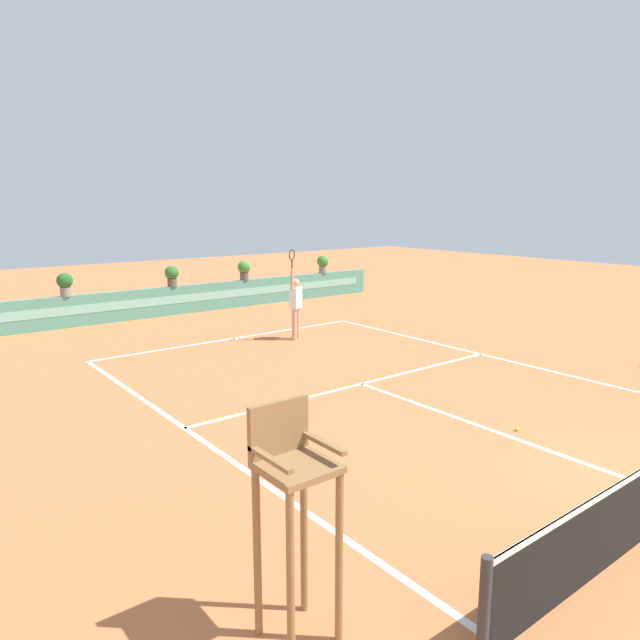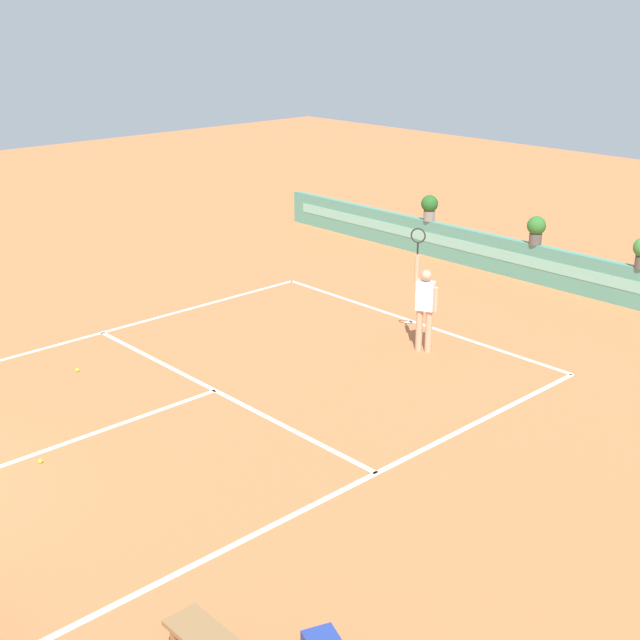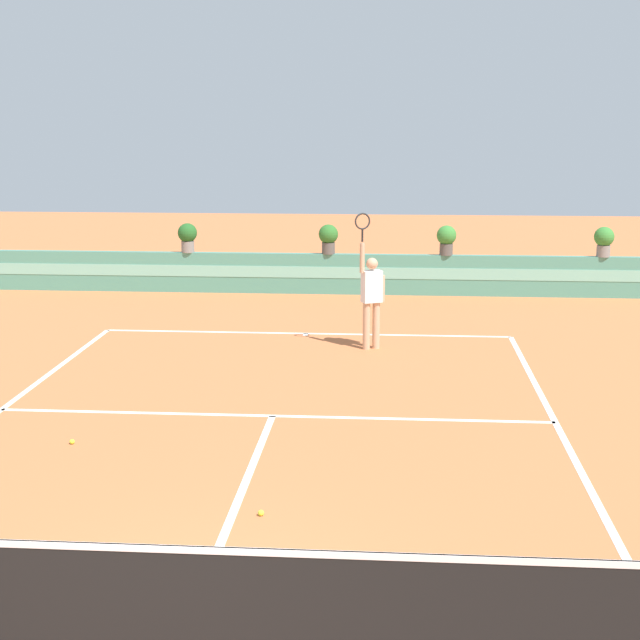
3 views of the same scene
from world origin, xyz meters
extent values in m
plane|color=#C66B3D|center=(0.00, 6.00, 0.00)|extent=(60.00, 60.00, 0.00)
cube|color=white|center=(0.00, 11.89, 0.00)|extent=(8.22, 0.10, 0.01)
cube|color=white|center=(0.00, 6.40, 0.00)|extent=(8.22, 0.10, 0.01)
cube|color=white|center=(0.00, 3.20, 0.00)|extent=(0.10, 6.40, 0.01)
cube|color=white|center=(4.11, 5.95, 0.00)|extent=(0.10, 11.89, 0.01)
cube|color=white|center=(0.00, 11.79, 0.00)|extent=(0.10, 0.20, 0.01)
cube|color=black|center=(0.00, 0.00, 0.47)|extent=(8.82, 0.02, 0.95)
cube|color=white|center=(0.00, 0.00, 0.92)|extent=(8.82, 0.03, 0.06)
cube|color=#4C8E7A|center=(0.00, 16.39, 0.50)|extent=(18.00, 0.20, 1.00)
cube|color=#7ABCA8|center=(0.00, 16.29, 0.55)|extent=(17.10, 0.01, 0.28)
cylinder|color=tan|center=(1.44, 10.75, 0.45)|extent=(0.14, 0.14, 0.90)
cylinder|color=tan|center=(1.26, 10.67, 0.45)|extent=(0.14, 0.14, 0.90)
cube|color=white|center=(1.35, 10.71, 1.20)|extent=(0.42, 0.35, 0.60)
sphere|color=tan|center=(1.35, 10.71, 1.63)|extent=(0.22, 0.22, 0.22)
cylinder|color=tan|center=(1.17, 10.62, 1.75)|extent=(0.09, 0.09, 0.55)
cylinder|color=black|center=(1.17, 10.62, 2.17)|extent=(0.04, 0.04, 0.24)
torus|color=#262626|center=(1.17, 10.62, 2.43)|extent=(0.29, 0.16, 0.31)
cylinder|color=tan|center=(1.55, 10.80, 1.15)|extent=(0.09, 0.09, 0.50)
sphere|color=#CCE033|center=(0.32, 2.80, 0.03)|extent=(0.07, 0.07, 0.07)
sphere|color=#CCE033|center=(-2.54, 4.97, 0.03)|extent=(0.07, 0.07, 0.07)
cylinder|color=#514C47|center=(0.15, 16.39, 1.14)|extent=(0.32, 0.32, 0.28)
sphere|color=#2D6B28|center=(0.15, 16.39, 1.48)|extent=(0.48, 0.48, 0.48)
cylinder|color=gray|center=(6.79, 16.39, 1.14)|extent=(0.32, 0.32, 0.28)
sphere|color=#387F33|center=(6.79, 16.39, 1.48)|extent=(0.48, 0.48, 0.48)
cylinder|color=#514C47|center=(3.03, 16.39, 1.14)|extent=(0.32, 0.32, 0.28)
sphere|color=#387F33|center=(3.03, 16.39, 1.48)|extent=(0.48, 0.48, 0.48)
cylinder|color=gray|center=(-3.36, 16.39, 1.14)|extent=(0.32, 0.32, 0.28)
sphere|color=#235B23|center=(-3.36, 16.39, 1.48)|extent=(0.48, 0.48, 0.48)
camera|label=1|loc=(-8.07, -2.50, 3.80)|focal=32.60mm
camera|label=2|loc=(11.97, -2.11, 6.70)|focal=48.51mm
camera|label=3|loc=(1.73, -7.09, 4.34)|focal=54.10mm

